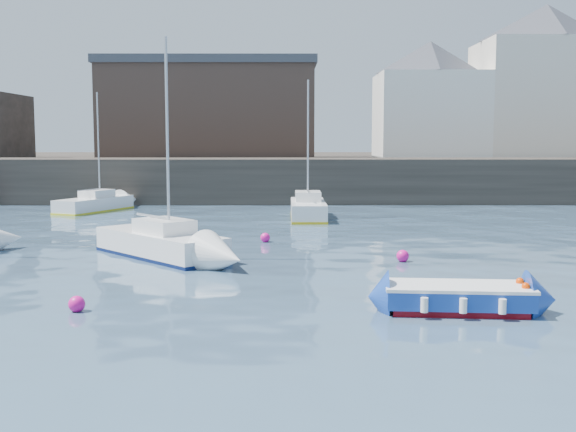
{
  "coord_description": "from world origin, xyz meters",
  "views": [
    {
      "loc": [
        -0.08,
        -14.56,
        4.36
      ],
      "look_at": [
        0.0,
        12.0,
        1.5
      ],
      "focal_mm": 45.0,
      "sensor_mm": 36.0,
      "label": 1
    }
  ],
  "objects_px": {
    "sailboat_b": "(161,243)",
    "buoy_mid": "(403,262)",
    "blue_dinghy": "(458,297)",
    "sailboat_f": "(308,209)",
    "sailboat_h": "(94,204)",
    "buoy_far": "(265,242)",
    "buoy_near": "(77,311)"
  },
  "relations": [
    {
      "from": "sailboat_b",
      "to": "buoy_mid",
      "type": "height_order",
      "value": "sailboat_b"
    },
    {
      "from": "blue_dinghy",
      "to": "sailboat_f",
      "type": "height_order",
      "value": "sailboat_f"
    },
    {
      "from": "sailboat_f",
      "to": "sailboat_h",
      "type": "bearing_deg",
      "value": 162.8
    },
    {
      "from": "sailboat_b",
      "to": "sailboat_h",
      "type": "xyz_separation_m",
      "value": [
        -6.9,
        16.89,
        -0.05
      ]
    },
    {
      "from": "sailboat_h",
      "to": "buoy_far",
      "type": "height_order",
      "value": "sailboat_h"
    },
    {
      "from": "blue_dinghy",
      "to": "sailboat_h",
      "type": "bearing_deg",
      "value": 121.98
    },
    {
      "from": "buoy_near",
      "to": "buoy_mid",
      "type": "bearing_deg",
      "value": 38.14
    },
    {
      "from": "sailboat_f",
      "to": "buoy_near",
      "type": "height_order",
      "value": "sailboat_f"
    },
    {
      "from": "sailboat_h",
      "to": "buoy_mid",
      "type": "bearing_deg",
      "value": -48.83
    },
    {
      "from": "sailboat_f",
      "to": "buoy_mid",
      "type": "bearing_deg",
      "value": -78.14
    },
    {
      "from": "sailboat_b",
      "to": "sailboat_h",
      "type": "bearing_deg",
      "value": 112.23
    },
    {
      "from": "blue_dinghy",
      "to": "sailboat_b",
      "type": "bearing_deg",
      "value": 136.44
    },
    {
      "from": "sailboat_b",
      "to": "buoy_far",
      "type": "xyz_separation_m",
      "value": [
        3.75,
        3.85,
        -0.52
      ]
    },
    {
      "from": "sailboat_b",
      "to": "sailboat_h",
      "type": "distance_m",
      "value": 18.24
    },
    {
      "from": "buoy_near",
      "to": "buoy_mid",
      "type": "height_order",
      "value": "buoy_mid"
    },
    {
      "from": "sailboat_h",
      "to": "sailboat_f",
      "type": "bearing_deg",
      "value": -17.2
    },
    {
      "from": "buoy_far",
      "to": "sailboat_h",
      "type": "bearing_deg",
      "value": 129.27
    },
    {
      "from": "blue_dinghy",
      "to": "sailboat_b",
      "type": "distance_m",
      "value": 12.37
    },
    {
      "from": "sailboat_f",
      "to": "sailboat_h",
      "type": "distance_m",
      "value": 13.34
    },
    {
      "from": "buoy_near",
      "to": "sailboat_f",
      "type": "bearing_deg",
      "value": 73.08
    },
    {
      "from": "sailboat_f",
      "to": "buoy_mid",
      "type": "relative_size",
      "value": 17.05
    },
    {
      "from": "sailboat_h",
      "to": "sailboat_b",
      "type": "bearing_deg",
      "value": -67.77
    },
    {
      "from": "blue_dinghy",
      "to": "sailboat_b",
      "type": "height_order",
      "value": "sailboat_b"
    },
    {
      "from": "buoy_near",
      "to": "buoy_far",
      "type": "xyz_separation_m",
      "value": [
        4.42,
        12.33,
        0.0
      ]
    },
    {
      "from": "sailboat_f",
      "to": "buoy_near",
      "type": "relative_size",
      "value": 17.78
    },
    {
      "from": "sailboat_f",
      "to": "buoy_mid",
      "type": "height_order",
      "value": "sailboat_f"
    },
    {
      "from": "sailboat_h",
      "to": "buoy_near",
      "type": "bearing_deg",
      "value": -76.19
    },
    {
      "from": "sailboat_h",
      "to": "buoy_near",
      "type": "relative_size",
      "value": 16.77
    },
    {
      "from": "sailboat_f",
      "to": "buoy_near",
      "type": "distance_m",
      "value": 22.39
    },
    {
      "from": "buoy_far",
      "to": "buoy_near",
      "type": "bearing_deg",
      "value": -109.72
    },
    {
      "from": "sailboat_h",
      "to": "buoy_near",
      "type": "distance_m",
      "value": 26.12
    },
    {
      "from": "sailboat_f",
      "to": "buoy_mid",
      "type": "distance_m",
      "value": 14.31
    }
  ]
}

